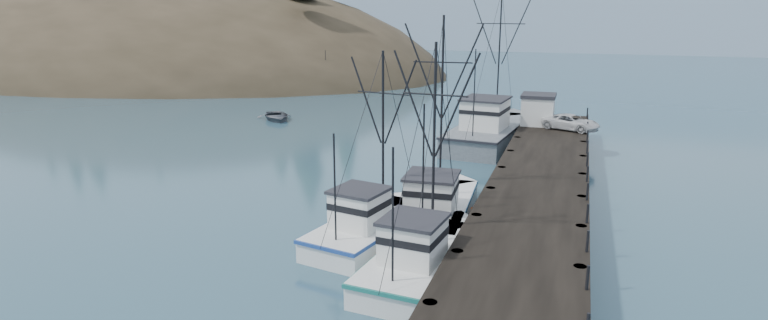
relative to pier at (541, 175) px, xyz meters
The scene contains 13 objects.
ground 21.33m from the pier, 131.19° to the right, with size 400.00×400.00×0.00m, color #294B5C.
pier is the anchor object (origin of this frame).
headland 108.95m from the pier, 144.86° to the left, with size 134.80×78.00×51.00m.
distant_ridge 154.06m from the pier, 91.49° to the left, with size 360.00×40.00×26.00m, color #9EB2C6.
distant_ridge_far 177.43m from the pier, 107.72° to the left, with size 180.00×25.00×18.00m, color silver.
moored_sailboats 66.25m from the pier, 137.17° to the left, with size 25.42×12.48×6.35m.
trawler_near 14.18m from the pier, 108.47° to the right, with size 4.59×11.17×11.28m.
trawler_mid 13.08m from the pier, 128.83° to the right, with size 5.31×10.67×10.60m.
trawler_far 8.33m from the pier, 133.17° to the right, with size 4.55×12.24×12.37m.
work_vessel 17.03m from the pier, 109.38° to the left, with size 6.81×17.51×14.32m.
pier_shed 16.32m from the pier, 95.30° to the left, with size 3.00×3.20×2.80m.
pickup_truck 14.53m from the pier, 84.06° to the left, with size 2.26×4.90×1.36m, color silver.
motorboat 36.64m from the pier, 146.41° to the left, with size 3.92×5.49×1.14m, color #53565C.
Camera 1 is at (16.03, -23.45, 12.51)m, focal length 28.00 mm.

